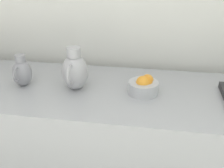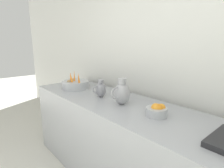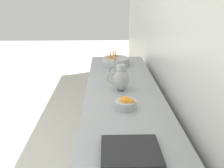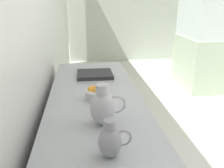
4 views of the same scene
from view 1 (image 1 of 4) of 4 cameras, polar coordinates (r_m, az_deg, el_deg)
The scene contains 4 objects.
prep_counter at distance 1.87m, azimuth -3.11°, elevation -13.27°, with size 0.71×2.80×0.89m, color #9EA0A5.
orange_bowl at distance 1.57m, azimuth 6.61°, elevation -0.28°, with size 0.17×0.17×0.11m.
metal_pitcher_tall at distance 1.59m, azimuth -7.69°, elevation 2.67°, with size 0.21×0.15×0.25m.
metal_pitcher_short at distance 1.72m, azimuth -18.07°, elevation 2.35°, with size 0.16×0.11×0.19m.
Camera 1 is at (-0.06, 0.09, 1.62)m, focal length 44.32 mm.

